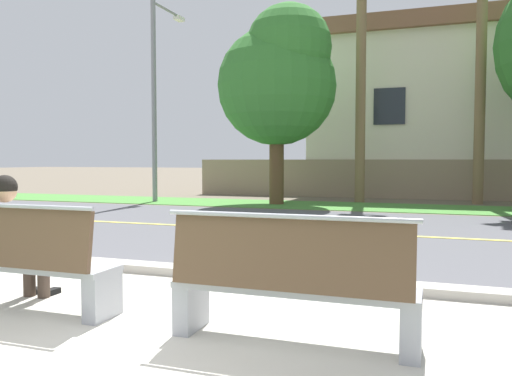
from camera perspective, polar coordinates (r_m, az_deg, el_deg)
The scene contains 13 objects.
ground_plane at distance 11.41m, azimuth 7.64°, elevation -3.86°, with size 140.00×140.00×0.00m, color #665B4C.
sidewalk_pavement at distance 4.40m, azimuth -13.54°, elevation -15.30°, with size 44.00×3.60×0.01m, color beige.
curb_edge at distance 6.05m, azimuth -3.36°, elevation -9.60°, with size 44.00×0.30×0.11m, color #ADA89E.
street_asphalt at distance 9.96m, azimuth 5.89°, elevation -4.86°, with size 52.00×8.00×0.01m, color #515156.
road_centre_line at distance 9.96m, azimuth 5.89°, elevation -4.83°, with size 48.00×0.14×0.01m, color #E0CC4C.
far_verge_grass at distance 15.46m, azimuth 10.73°, elevation -2.02°, with size 48.00×2.80×0.02m, color #478438.
bench_left at distance 5.17m, azimuth -25.01°, elevation -7.57°, with size 1.86×0.48×1.01m.
bench_right at distance 3.87m, azimuth 3.94°, elevation -10.82°, with size 1.86×0.48×1.01m.
seated_person_white at distance 5.40m, azimuth -25.40°, elevation -4.77°, with size 0.52×0.68×1.25m.
streetlamp at distance 17.56m, azimuth -10.98°, elevation 11.19°, with size 0.24×2.10×6.72m.
shade_tree_far_left at distance 16.01m, azimuth 2.67°, elevation 12.29°, with size 3.67×3.67×6.05m.
garden_wall at distance 19.10m, azimuth 12.14°, elevation 1.02°, with size 13.00×0.36×1.40m, color gray.
house_across_street at distance 22.24m, azimuth 21.83°, elevation 7.98°, with size 11.99×6.91×6.60m.
Camera 1 is at (2.27, -3.10, 1.39)m, focal length 35.85 mm.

